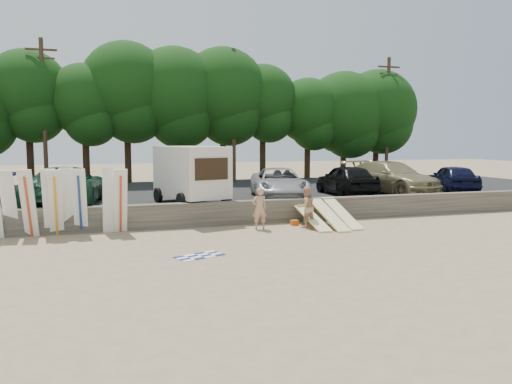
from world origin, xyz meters
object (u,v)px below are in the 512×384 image
at_px(box_trailer, 191,172).
at_px(beachgoer_b, 306,207).
at_px(car_2, 279,183).
at_px(car_4, 391,177).
at_px(beachgoer_a, 259,208).
at_px(car_3, 346,180).
at_px(car_5, 453,178).
at_px(car_1, 66,186).
at_px(cooler, 308,219).

bearing_deg(box_trailer, beachgoer_b, -56.61).
distance_m(car_2, car_4, 6.64).
bearing_deg(car_2, beachgoer_a, -106.53).
bearing_deg(box_trailer, car_4, -8.54).
height_order(car_3, beachgoer_a, car_3).
bearing_deg(car_5, car_4, 12.09).
bearing_deg(car_4, car_5, -19.44).
xyz_separation_m(car_1, beachgoer_b, (9.45, -4.82, -0.71)).
bearing_deg(car_2, cooler, -75.49).
bearing_deg(beachgoer_a, car_4, -154.80).
bearing_deg(cooler, beachgoer_a, -141.05).
xyz_separation_m(box_trailer, cooler, (4.59, -2.63, -1.99)).
bearing_deg(car_2, box_trailer, -157.65).
bearing_deg(car_4, cooler, -161.89).
xyz_separation_m(car_4, beachgoer_a, (-8.98, -4.66, -0.72)).
bearing_deg(beachgoer_a, beachgoer_b, 171.72).
bearing_deg(car_3, beachgoer_b, 51.05).
height_order(car_3, car_4, car_4).
relative_size(box_trailer, car_1, 0.72).
bearing_deg(car_1, car_3, -174.17).
bearing_deg(beachgoer_a, car_3, -146.27).
xyz_separation_m(car_2, car_4, (6.62, 0.47, 0.12)).
bearing_deg(car_2, car_3, 17.63).
xyz_separation_m(box_trailer, car_2, (4.49, 0.75, -0.70)).
height_order(car_4, car_5, car_4).
xyz_separation_m(car_4, beachgoer_b, (-7.04, -4.87, -0.72)).
distance_m(car_4, cooler, 7.71).
bearing_deg(beachgoer_a, car_2, -121.58).
bearing_deg(box_trailer, car_1, 152.75).
relative_size(car_3, cooler, 12.44).
distance_m(box_trailer, beachgoer_a, 4.25).
distance_m(car_1, car_3, 13.73).
relative_size(car_4, car_5, 1.34).
bearing_deg(beachgoer_b, car_3, -139.16).
relative_size(car_3, car_4, 0.79).
bearing_deg(car_2, car_1, -169.66).
bearing_deg(beachgoer_b, cooler, -123.95).
distance_m(beachgoer_a, cooler, 2.67).
height_order(car_5, beachgoer_a, car_5).
bearing_deg(beachgoer_b, car_2, -102.36).
height_order(car_2, beachgoer_b, car_2).
bearing_deg(beachgoer_a, cooler, -164.00).
bearing_deg(box_trailer, beachgoer_a, -72.94).
bearing_deg(car_1, beachgoer_a, 154.69).
height_order(box_trailer, car_3, box_trailer).
relative_size(car_5, beachgoer_b, 2.62).
distance_m(car_3, beachgoer_a, 7.71).
xyz_separation_m(beachgoer_b, cooler, (0.52, 1.01, -0.69)).
bearing_deg(car_3, cooler, 47.80).
distance_m(car_4, beachgoer_b, 8.59).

